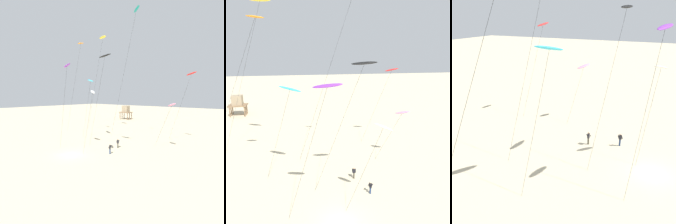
{
  "view_description": "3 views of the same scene",
  "coord_description": "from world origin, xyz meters",
  "views": [
    {
      "loc": [
        24.68,
        -18.62,
        9.71
      ],
      "look_at": [
        1.29,
        8.81,
        6.49
      ],
      "focal_mm": 30.44,
      "sensor_mm": 36.0,
      "label": 1
    },
    {
      "loc": [
        -3.33,
        -19.73,
        17.84
      ],
      "look_at": [
        0.71,
        6.19,
        10.34
      ],
      "focal_mm": 37.09,
      "sensor_mm": 36.0,
      "label": 2
    },
    {
      "loc": [
        -24.61,
        -1.69,
        15.55
      ],
      "look_at": [
        -1.18,
        9.43,
        5.66
      ],
      "focal_mm": 41.99,
      "sensor_mm": 36.0,
      "label": 3
    }
  ],
  "objects": [
    {
      "name": "ground_plane",
      "position": [
        0.0,
        0.0,
        0.0
      ],
      "size": [
        260.0,
        260.0,
        0.0
      ],
      "primitive_type": "plane",
      "color": "beige"
    },
    {
      "name": "kite_yellow",
      "position": [
        -8.78,
        16.98,
        23.93
      ],
      "size": [
        10.0,
        3.45,
        24.42
      ],
      "color": "yellow",
      "rests_on": "ground"
    },
    {
      "name": "kite_cyan",
      "position": [
        -4.88,
        9.06,
        12.67
      ],
      "size": [
        5.4,
        2.12,
        13.21
      ],
      "color": "#33BFE0",
      "rests_on": "ground"
    },
    {
      "name": "kite_orange",
      "position": [
        -8.51,
        9.5,
        20.56
      ],
      "size": [
        10.08,
        2.97,
        21.27
      ],
      "color": "orange",
      "rests_on": "ground"
    },
    {
      "name": "kite_red",
      "position": [
        12.28,
        19.45,
        13.69
      ],
      "size": [
        5.96,
        2.09,
        14.23
      ],
      "color": "red",
      "rests_on": "ground"
    },
    {
      "name": "kite_purple",
      "position": [
        -1.18,
        0.41,
        14.32
      ],
      "size": [
        5.64,
        1.94,
        14.84
      ],
      "color": "purple",
      "rests_on": "ground"
    },
    {
      "name": "kite_white",
      "position": [
        4.37,
        0.82,
        10.05
      ],
      "size": [
        4.44,
        1.84,
        10.56
      ],
      "color": "white",
      "rests_on": "ground"
    },
    {
      "name": "kite_pink",
      "position": [
        11.61,
        12.27,
        8.03
      ],
      "size": [
        4.78,
        1.95,
        8.53
      ],
      "color": "pink",
      "rests_on": "ground"
    },
    {
      "name": "kite_black",
      "position": [
        3.25,
        4.64,
        15.92
      ],
      "size": [
        7.03,
        2.12,
        16.38
      ],
      "color": "black",
      "rests_on": "ground"
    },
    {
      "name": "kite_flyer_nearest",
      "position": [
        3.26,
        8.16,
        0.89
      ],
      "size": [
        0.59,
        0.56,
        1.67
      ],
      "color": "#4C4738",
      "rests_on": "ground"
    },
    {
      "name": "kite_flyer_middle",
      "position": [
        4.53,
        4.48,
        0.89
      ],
      "size": [
        0.7,
        0.71,
        1.67
      ],
      "color": "navy",
      "rests_on": "ground"
    },
    {
      "name": "stilt_house",
      "position": [
        -20.33,
        42.69,
        3.73
      ],
      "size": [
        4.61,
        3.42,
        5.49
      ],
      "color": "#846647",
      "rests_on": "ground"
    }
  ]
}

